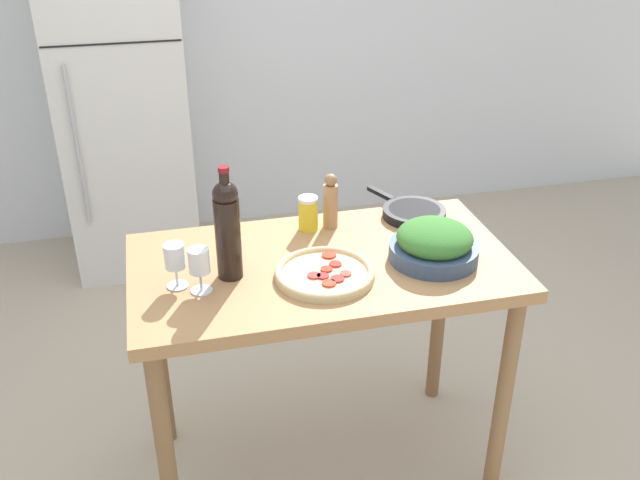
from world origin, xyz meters
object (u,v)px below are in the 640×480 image
(salad_bowl, at_px, (434,244))
(refrigerator, at_px, (123,106))
(wine_bottle, at_px, (227,227))
(pepper_mill, at_px, (331,202))
(salt_canister, at_px, (308,213))
(cast_iron_skillet, at_px, (414,212))
(homemade_pizza, at_px, (325,273))
(wine_glass_far, at_px, (175,258))
(wine_glass_near, at_px, (199,263))

(salad_bowl, bearing_deg, refrigerator, 117.12)
(refrigerator, relative_size, wine_bottle, 4.89)
(pepper_mill, distance_m, salad_bowl, 0.41)
(salt_canister, distance_m, cast_iron_skillet, 0.40)
(pepper_mill, relative_size, homemade_pizza, 0.64)
(pepper_mill, bearing_deg, wine_bottle, -146.89)
(pepper_mill, distance_m, cast_iron_skillet, 0.33)
(homemade_pizza, bearing_deg, salad_bowl, 4.01)
(homemade_pizza, relative_size, cast_iron_skillet, 0.89)
(pepper_mill, xyz_separation_m, cast_iron_skillet, (0.32, 0.01, -0.08))
(refrigerator, bearing_deg, cast_iron_skillet, -57.34)
(cast_iron_skillet, bearing_deg, wine_glass_far, -162.05)
(salt_canister, relative_size, cast_iron_skillet, 0.35)
(wine_glass_near, bearing_deg, refrigerator, 96.77)
(refrigerator, xyz_separation_m, salt_canister, (0.64, -1.63, 0.06))
(salt_canister, bearing_deg, salad_bowl, -41.18)
(wine_glass_near, height_order, wine_glass_far, same)
(wine_glass_near, distance_m, salad_bowl, 0.76)
(refrigerator, distance_m, pepper_mill, 1.78)
(refrigerator, distance_m, salad_bowl, 2.18)
(salad_bowl, xyz_separation_m, homemade_pizza, (-0.37, -0.03, -0.04))
(salt_canister, xyz_separation_m, cast_iron_skillet, (0.40, 0.01, -0.04))
(refrigerator, bearing_deg, salt_canister, -68.54)
(homemade_pizza, xyz_separation_m, salt_canister, (0.02, 0.33, 0.05))
(pepper_mill, bearing_deg, wine_glass_near, -146.54)
(wine_glass_near, xyz_separation_m, wine_glass_far, (-0.07, 0.05, 0.00))
(cast_iron_skillet, bearing_deg, homemade_pizza, -141.19)
(salad_bowl, distance_m, homemade_pizza, 0.38)
(pepper_mill, bearing_deg, refrigerator, 113.92)
(refrigerator, bearing_deg, salad_bowl, -62.88)
(salt_canister, bearing_deg, cast_iron_skillet, 0.96)
(refrigerator, height_order, wine_glass_far, refrigerator)
(refrigerator, xyz_separation_m, pepper_mill, (0.72, -1.63, 0.10))
(refrigerator, height_order, cast_iron_skillet, refrigerator)
(pepper_mill, distance_m, homemade_pizza, 0.36)
(wine_glass_near, bearing_deg, homemade_pizza, -1.54)
(wine_glass_far, height_order, salad_bowl, wine_glass_far)
(wine_glass_near, distance_m, cast_iron_skillet, 0.88)
(pepper_mill, height_order, salt_canister, pepper_mill)
(wine_glass_far, distance_m, pepper_mill, 0.62)
(wine_glass_far, bearing_deg, pepper_mill, 26.46)
(wine_bottle, distance_m, wine_glass_near, 0.14)
(homemade_pizza, bearing_deg, wine_glass_near, 178.46)
(wine_bottle, xyz_separation_m, salt_canister, (0.31, 0.25, -0.11))
(wine_bottle, height_order, salt_canister, wine_bottle)
(refrigerator, relative_size, wine_glass_near, 12.49)
(pepper_mill, height_order, salad_bowl, pepper_mill)
(refrigerator, height_order, pepper_mill, refrigerator)
(wine_glass_far, bearing_deg, cast_iron_skillet, 17.95)
(wine_glass_far, relative_size, homemade_pizza, 0.46)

